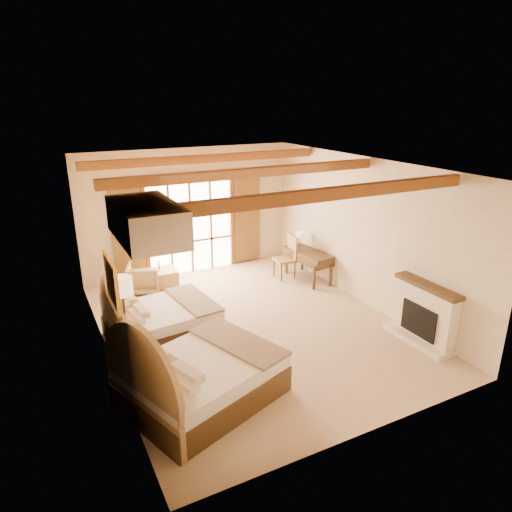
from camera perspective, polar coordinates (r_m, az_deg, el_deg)
floor at (r=9.31m, az=-0.65°, el=-8.69°), size 7.00×7.00×0.00m
wall_back at (r=11.79m, az=-8.33°, el=5.52°), size 5.50×0.00×5.50m
wall_left at (r=7.92m, az=-18.81°, el=-2.26°), size 0.00×7.00×7.00m
wall_right at (r=10.14m, az=13.38°, el=2.93°), size 0.00×7.00×7.00m
ceiling at (r=8.30m, az=-0.73°, el=11.20°), size 7.00×7.00×0.00m
ceiling_beams at (r=8.32m, az=-0.73°, el=10.38°), size 5.39×4.60×0.18m
french_doors at (r=11.82m, az=-8.15°, el=3.81°), size 3.95×0.08×2.60m
fireplace at (r=9.10m, az=20.22°, el=-7.08°), size 0.46×1.40×1.16m
painting at (r=7.18m, az=-17.61°, el=-3.07°), size 0.06×0.95×0.75m
canopy_valance at (r=5.69m, az=-13.54°, el=4.29°), size 0.70×1.40×0.45m
bed_near at (r=7.07m, az=-7.94°, el=-14.73°), size 2.72×2.30×1.45m
bed_far at (r=8.92m, az=-12.50°, el=-7.72°), size 2.10×1.67×1.29m
nightstand at (r=7.94m, az=-15.22°, el=-12.25°), size 0.53×0.53×0.61m
floor_lamp at (r=7.68m, az=-16.37°, el=-4.30°), size 0.35×0.35×1.65m
armchair at (r=11.04m, az=-13.85°, el=-2.68°), size 0.94×0.95×0.68m
ottoman at (r=11.22m, az=-11.48°, el=-2.79°), size 0.64×0.64×0.45m
desk at (r=11.51m, az=6.51°, el=-1.03°), size 0.75×1.43×0.74m
desk_chair at (r=11.56m, az=3.70°, el=-1.13°), size 0.53×0.53×1.10m
desk_lamp at (r=11.73m, az=5.53°, el=2.59°), size 0.18×0.18×0.36m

